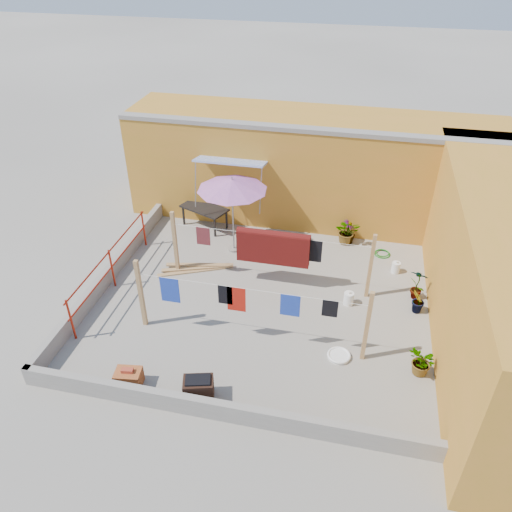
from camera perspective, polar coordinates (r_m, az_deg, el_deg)
name	(u,v)px	position (r m, az deg, el deg)	size (l,w,h in m)	color
ground	(262,302)	(12.42, 0.73, -5.23)	(80.00, 80.00, 0.00)	#9E998E
wall_back	(311,167)	(15.50, 6.28, 10.06)	(11.00, 3.27, 3.21)	#BC7829
wall_right	(503,277)	(11.76, 26.43, -2.16)	(2.40, 9.00, 3.20)	#BC7829
parapet_front	(223,411)	(9.81, -3.82, -17.24)	(8.30, 0.16, 0.44)	gray
parapet_left	(109,273)	(13.54, -16.41, -1.90)	(0.16, 7.30, 0.44)	gray
red_railing	(111,263)	(13.02, -16.25, -0.76)	(0.05, 4.20, 1.10)	#9E200F
clothesline_rig	(270,255)	(12.20, 1.57, 0.17)	(5.09, 2.35, 1.80)	tan
patio_umbrella	(232,185)	(13.32, -2.75, 8.10)	(2.08, 2.08, 2.27)	gray
outdoor_table	(204,209)	(15.21, -5.92, 5.35)	(1.57, 1.19, 0.66)	black
brick_stack	(129,378)	(10.66, -14.34, -13.37)	(0.57, 0.45, 0.46)	#B25729
lumber_pile	(196,268)	(13.55, -6.92, -1.38)	(1.91, 0.93, 0.12)	tan
brazier	(199,389)	(10.15, -6.58, -14.83)	(0.67, 0.53, 0.53)	black
white_basin	(339,356)	(11.13, 9.45, -11.17)	(0.51, 0.51, 0.09)	white
water_jug_a	(396,267)	(13.83, 15.68, -1.27)	(0.23, 0.23, 0.35)	white
water_jug_b	(349,299)	(12.45, 10.54, -4.80)	(0.25, 0.25, 0.38)	white
green_hose	(382,253)	(14.53, 14.22, 0.28)	(0.46, 0.46, 0.07)	#1A6F18
plant_back_a	(347,231)	(14.66, 10.39, 2.80)	(0.70, 0.60, 0.77)	#1A5B1C
plant_back_b	(348,232)	(14.67, 10.47, 2.72)	(0.41, 0.41, 0.73)	#1A5B1C
plant_right_a	(418,284)	(12.90, 18.02, -3.04)	(0.46, 0.31, 0.87)	#1A5B1C
plant_right_b	(418,302)	(12.50, 18.05, -4.98)	(0.37, 0.30, 0.67)	#1A5B1C
plant_right_c	(423,363)	(10.99, 18.50, -11.51)	(0.59, 0.51, 0.65)	#1A5B1C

